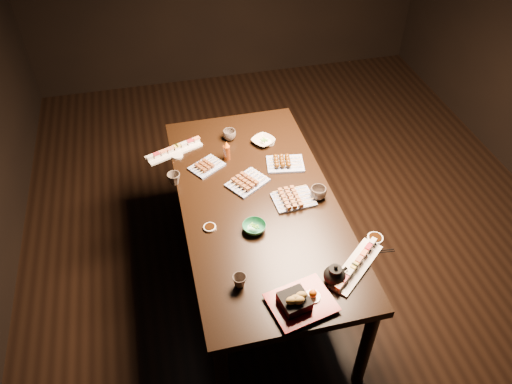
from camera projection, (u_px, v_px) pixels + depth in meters
ground at (298, 240)px, 3.71m from camera, size 5.00×5.00×0.00m
dining_table at (258, 243)px, 3.19m from camera, size 1.38×1.98×0.75m
sushi_platter_near at (356, 264)px, 2.55m from camera, size 0.37×0.34×0.05m
sushi_platter_far at (174, 149)px, 3.26m from camera, size 0.39×0.23×0.05m
yakitori_plate_center at (247, 180)px, 3.02m from camera, size 0.29×0.27×0.06m
yakitori_plate_right at (294, 197)px, 2.91m from camera, size 0.25×0.19×0.06m
yakitori_plate_left at (207, 164)px, 3.14m from camera, size 0.25×0.23×0.05m
tsukune_plate at (285, 161)px, 3.15m from camera, size 0.26×0.20×0.06m
edamame_bowl_green at (254, 227)px, 2.74m from camera, size 0.18×0.18×0.04m
edamame_bowl_cream at (263, 141)px, 3.33m from camera, size 0.20×0.20×0.03m
tempura_tray at (302, 298)px, 2.36m from camera, size 0.35×0.30×0.11m
teacup_near_left at (240, 281)px, 2.46m from camera, size 0.08×0.08×0.07m
teacup_mid_right at (318, 193)px, 2.92m from camera, size 0.10×0.10×0.08m
teacup_far_left at (174, 179)px, 3.02m from camera, size 0.11×0.11×0.07m
teacup_far_right at (229, 135)px, 3.35m from camera, size 0.12×0.12×0.07m
teapot at (335, 274)px, 2.46m from camera, size 0.16×0.16×0.11m
condiment_bottle at (227, 150)px, 3.17m from camera, size 0.05×0.05×0.14m
sauce_dish_west at (210, 227)px, 2.76m from camera, size 0.08×0.08×0.01m
sauce_dish_east at (269, 142)px, 3.34m from camera, size 0.09×0.09×0.01m
sauce_dish_se at (375, 238)px, 2.70m from camera, size 0.12×0.12×0.02m
sauce_dish_nw at (177, 156)px, 3.23m from camera, size 0.10×0.10×0.01m
chopsticks_near at (322, 295)px, 2.43m from camera, size 0.21×0.14×0.01m
chopsticks_se at (373, 253)px, 2.63m from camera, size 0.23×0.04×0.01m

